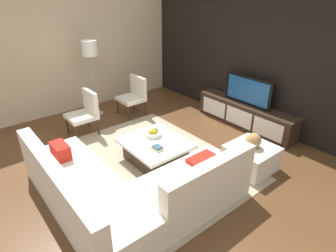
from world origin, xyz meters
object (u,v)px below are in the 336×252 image
object	(u,v)px
coffee_table	(155,151)
ottoman	(251,157)
accent_chair_far	(134,94)
television	(248,91)
accent_chair_near	(85,110)
floor_lamp	(90,52)
media_console	(245,115)
sectional_couch	(124,189)
book_stack	(157,148)
fruit_bowl	(153,133)
decorative_ball	(254,140)

from	to	relation	value
coffee_table	ottoman	world-z (taller)	ottoman
accent_chair_far	television	bearing A→B (deg)	34.33
accent_chair_near	ottoman	world-z (taller)	accent_chair_near
accent_chair_near	floor_lamp	world-z (taller)	floor_lamp
media_console	television	bearing A→B (deg)	90.00
ottoman	media_console	bearing A→B (deg)	130.90
sectional_couch	television	bearing A→B (deg)	99.06
television	floor_lamp	size ratio (longest dim) A/B	0.65
television	coffee_table	world-z (taller)	television
coffee_table	accent_chair_far	size ratio (longest dim) A/B	1.24
book_stack	sectional_couch	bearing A→B (deg)	-64.70
coffee_table	book_stack	bearing A→B (deg)	-29.36
fruit_bowl	decorative_ball	world-z (taller)	decorative_ball
coffee_table	fruit_bowl	bearing A→B (deg)	150.45
accent_chair_near	accent_chair_far	bearing A→B (deg)	108.16
media_console	accent_chair_near	xyz separation A→B (m)	(-1.82, -2.73, 0.24)
television	floor_lamp	world-z (taller)	floor_lamp
television	decorative_ball	world-z (taller)	television
media_console	accent_chair_near	distance (m)	3.29
media_console	sectional_couch	distance (m)	3.32
coffee_table	ottoman	bearing A→B (deg)	43.40
television	ottoman	world-z (taller)	television
floor_lamp	ottoman	bearing A→B (deg)	14.71
media_console	coffee_table	bearing A→B (deg)	-92.49
sectional_couch	fruit_bowl	world-z (taller)	sectional_couch
ottoman	fruit_bowl	distance (m)	1.67
media_console	coffee_table	world-z (taller)	media_console
media_console	book_stack	bearing A→B (deg)	-87.27
media_console	television	distance (m)	0.54
media_console	coffee_table	size ratio (longest dim) A/B	2.09
ottoman	decorative_ball	xyz separation A→B (m)	(0.00, 0.00, 0.32)
coffee_table	accent_chair_far	xyz separation A→B (m)	(-1.92, 0.84, 0.29)
television	ottoman	xyz separation A→B (m)	(1.05, -1.21, -0.59)
decorative_ball	book_stack	xyz separation A→B (m)	(-0.93, -1.21, -0.11)
media_console	sectional_couch	bearing A→B (deg)	-80.94
coffee_table	floor_lamp	world-z (taller)	floor_lamp
television	fruit_bowl	world-z (taller)	television
coffee_table	decorative_ball	size ratio (longest dim) A/B	4.49
floor_lamp	media_console	bearing A→B (deg)	40.14
decorative_ball	book_stack	size ratio (longest dim) A/B	1.11
television	coffee_table	distance (m)	2.37
decorative_ball	ottoman	bearing A→B (deg)	0.00
sectional_couch	accent_chair_near	xyz separation A→B (m)	(-2.35, 0.55, 0.21)
media_console	fruit_bowl	size ratio (longest dim) A/B	8.04
media_console	television	size ratio (longest dim) A/B	2.07
floor_lamp	book_stack	xyz separation A→B (m)	(2.67, -0.26, -1.02)
accent_chair_near	accent_chair_far	distance (m)	1.29
fruit_bowl	coffee_table	bearing A→B (deg)	-29.55
coffee_table	accent_chair_near	world-z (taller)	accent_chair_near
media_console	fruit_bowl	world-z (taller)	fruit_bowl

